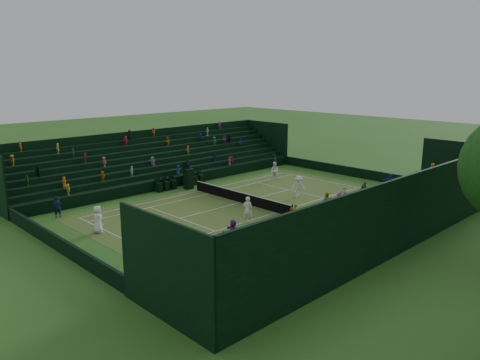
{
  "coord_description": "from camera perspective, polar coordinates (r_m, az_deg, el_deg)",
  "views": [
    {
      "loc": [
        27.75,
        -26.81,
        10.94
      ],
      "look_at": [
        0.0,
        0.0,
        2.0
      ],
      "focal_mm": 35.0,
      "sensor_mm": 36.0,
      "label": 1
    }
  ],
  "objects": [
    {
      "name": "south_grandstand",
      "position": [
        49.4,
        -10.26,
        1.87
      ],
      "size": [
        6.6,
        32.0,
        4.9
      ],
      "color": "black",
      "rests_on": "ground"
    },
    {
      "name": "perimeter_wall_east",
      "position": [
        34.63,
        9.84,
        -4.7
      ],
      "size": [
        0.2,
        31.77,
        1.0
      ],
      "primitive_type": "cube",
      "color": "black",
      "rests_on": "ground"
    },
    {
      "name": "ground",
      "position": [
        40.11,
        -0.0,
        -2.78
      ],
      "size": [
        160.0,
        160.0,
        0.0
      ],
      "primitive_type": "plane",
      "color": "#34641F",
      "rests_on": "ground"
    },
    {
      "name": "north_grandstand",
      "position": [
        32.17,
        15.92,
        -4.45
      ],
      "size": [
        6.6,
        32.0,
        4.9
      ],
      "color": "black",
      "rests_on": "ground"
    },
    {
      "name": "player_far_east",
      "position": [
        42.05,
        7.13,
        -0.77
      ],
      "size": [
        1.4,
        1.4,
        1.94
      ],
      "primitive_type": "imported",
      "rotation": [
        0.0,
        0.0,
        0.78
      ],
      "color": "white",
      "rests_on": "ground"
    },
    {
      "name": "perimeter_wall_south",
      "position": [
        31.6,
        -21.37,
        -7.18
      ],
      "size": [
        17.17,
        0.2,
        1.0
      ],
      "primitive_type": "cube",
      "color": "black",
      "rests_on": "ground"
    },
    {
      "name": "perimeter_wall_north",
      "position": [
        51.98,
        12.7,
        1.13
      ],
      "size": [
        17.17,
        0.2,
        1.0
      ],
      "primitive_type": "cube",
      "color": "black",
      "rests_on": "ground"
    },
    {
      "name": "player_near_west",
      "position": [
        33.95,
        -16.94,
        -4.62
      ],
      "size": [
        0.97,
        0.66,
        1.94
      ],
      "primitive_type": "imported",
      "rotation": [
        0.0,
        0.0,
        3.1
      ],
      "color": "white",
      "rests_on": "ground"
    },
    {
      "name": "courtside_chairs",
      "position": [
        45.66,
        -7.27,
        -0.31
      ],
      "size": [
        0.58,
        5.54,
        1.25
      ],
      "color": "black",
      "rests_on": "ground"
    },
    {
      "name": "line_judge_north",
      "position": [
        53.45,
        4.2,
        2.2
      ],
      "size": [
        0.57,
        0.75,
        1.84
      ],
      "primitive_type": "imported",
      "rotation": [
        0.0,
        0.0,
        1.78
      ],
      "color": "black",
      "rests_on": "ground"
    },
    {
      "name": "player_far_west",
      "position": [
        48.59,
        4.27,
        1.12
      ],
      "size": [
        0.94,
        0.75,
        1.86
      ],
      "primitive_type": "imported",
      "rotation": [
        0.0,
        0.0,
        0.05
      ],
      "color": "white",
      "rests_on": "ground"
    },
    {
      "name": "line_judge_south",
      "position": [
        38.55,
        -21.36,
        -3.07
      ],
      "size": [
        0.49,
        0.67,
        1.67
      ],
      "primitive_type": "imported",
      "rotation": [
        0.0,
        0.0,
        1.41
      ],
      "color": "black",
      "rests_on": "ground"
    },
    {
      "name": "tennis_net",
      "position": [
        39.97,
        -0.0,
        -2.06
      ],
      "size": [
        11.67,
        0.1,
        1.06
      ],
      "color": "black",
      "rests_on": "ground"
    },
    {
      "name": "perimeter_wall_west",
      "position": [
        46.27,
        -7.32,
        -0.1
      ],
      "size": [
        0.2,
        31.77,
        1.0
      ],
      "primitive_type": "cube",
      "color": "black",
      "rests_on": "ground"
    },
    {
      "name": "umpire_chair",
      "position": [
        44.86,
        -6.34,
        0.47
      ],
      "size": [
        0.92,
        0.92,
        2.9
      ],
      "color": "black",
      "rests_on": "ground"
    },
    {
      "name": "player_near_east",
      "position": [
        34.67,
        0.94,
        -3.62
      ],
      "size": [
        0.87,
        0.8,
        2.0
      ],
      "primitive_type": "imported",
      "rotation": [
        0.0,
        0.0,
        3.72
      ],
      "color": "white",
      "rests_on": "ground"
    },
    {
      "name": "court_surface",
      "position": [
        40.11,
        -0.0,
        -2.78
      ],
      "size": [
        12.97,
        26.77,
        0.01
      ],
      "primitive_type": "cube",
      "color": "#327928",
      "rests_on": "ground"
    }
  ]
}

